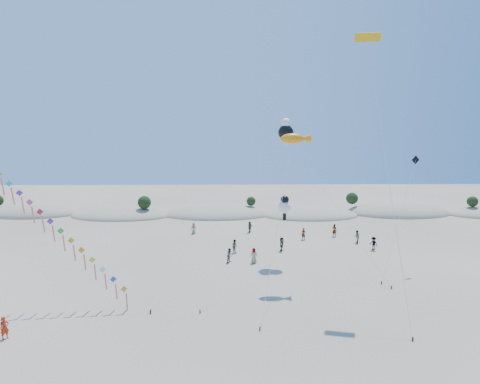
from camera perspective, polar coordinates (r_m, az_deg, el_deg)
name	(u,v)px	position (r m, az deg, el deg)	size (l,w,h in m)	color
ground	(186,374)	(27.59, -7.66, -24.32)	(160.00, 160.00, 0.00)	gray
dune_ridge	(223,214)	(69.59, -2.49, -3.10)	(145.30, 11.49, 5.57)	tan
kite_train	(11,186)	(39.11, -29.81, 0.71)	(22.70, 5.67, 19.50)	#3F2D1E
fish_kite	(296,139)	(39.68, 7.92, 7.48)	(5.58, 11.68, 14.52)	#3F2D1E
cartoon_kite_low	(285,206)	(43.96, 6.35, -1.96)	(9.10, 12.54, 7.75)	#3F2D1E
cartoon_kite_high	(286,131)	(46.42, 6.55, 8.66)	(10.00, 11.36, 16.09)	#3F2D1E
parafoil_kite	(369,43)	(38.87, 17.82, 19.54)	(2.25, 10.70, 23.29)	#3F2D1E
dark_kite	(407,192)	(45.41, 22.63, 0.04)	(5.71, 6.12, 12.10)	#3F2D1E
flyer_foreground	(4,328)	(34.99, -30.49, -16.32)	(0.61, 0.40, 1.69)	#B9280E
beachgoers	(284,240)	(51.65, 6.21, -6.82)	(24.00, 14.04, 1.78)	slate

